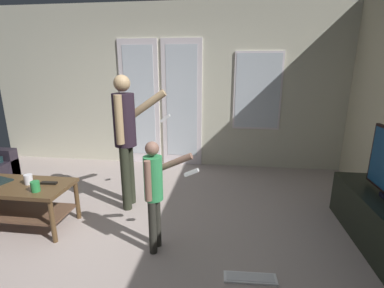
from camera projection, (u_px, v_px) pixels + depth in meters
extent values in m
cube|color=#A69790|center=(109.00, 245.00, 2.81)|extent=(6.21, 5.10, 0.02)
cube|color=beige|center=(163.00, 87.00, 4.85)|extent=(6.21, 0.06, 2.72)
cube|color=white|center=(140.00, 104.00, 4.94)|extent=(0.69, 0.02, 2.19)
cube|color=silver|center=(140.00, 102.00, 4.91)|extent=(0.53, 0.01, 1.89)
cube|color=white|center=(182.00, 105.00, 4.84)|extent=(0.69, 0.02, 2.19)
cube|color=silver|center=(182.00, 102.00, 4.82)|extent=(0.53, 0.01, 1.89)
cube|color=white|center=(258.00, 91.00, 4.62)|extent=(0.78, 0.02, 1.27)
cube|color=silver|center=(258.00, 91.00, 4.60)|extent=(0.72, 0.01, 1.21)
cube|color=brown|center=(19.00, 186.00, 3.00)|extent=(1.08, 0.54, 0.04)
cube|color=brown|center=(24.00, 212.00, 3.08)|extent=(1.00, 0.46, 0.02)
cylinder|color=brown|center=(53.00, 222.00, 2.78)|extent=(0.05, 0.05, 0.45)
cylinder|color=brown|center=(77.00, 200.00, 3.23)|extent=(0.05, 0.05, 0.45)
cylinder|color=#292D20|center=(126.00, 179.00, 3.40)|extent=(0.11, 0.11, 0.79)
cylinder|color=#292D20|center=(130.00, 174.00, 3.56)|extent=(0.11, 0.11, 0.79)
cylinder|color=#281C27|center=(124.00, 120.00, 3.29)|extent=(0.26, 0.26, 0.62)
sphere|color=tan|center=(122.00, 83.00, 3.18)|extent=(0.19, 0.19, 0.19)
cylinder|color=tan|center=(119.00, 120.00, 3.12)|extent=(0.09, 0.09, 0.55)
cylinder|color=tan|center=(146.00, 105.00, 3.40)|extent=(0.51, 0.11, 0.39)
cube|color=white|center=(165.00, 118.00, 3.42)|extent=(0.13, 0.05, 0.10)
cylinder|color=#2D2C26|center=(153.00, 228.00, 2.61)|extent=(0.07, 0.07, 0.53)
cylinder|color=#2D2C26|center=(157.00, 221.00, 2.72)|extent=(0.07, 0.07, 0.53)
cylinder|color=#339252|center=(153.00, 179.00, 2.54)|extent=(0.17, 0.17, 0.41)
sphere|color=#8F6655|center=(152.00, 149.00, 2.46)|extent=(0.13, 0.13, 0.13)
cylinder|color=#8F6655|center=(148.00, 181.00, 2.43)|extent=(0.06, 0.06, 0.37)
cylinder|color=#8F6655|center=(174.00, 163.00, 2.58)|extent=(0.36, 0.10, 0.21)
cube|color=white|center=(192.00, 172.00, 2.56)|extent=(0.14, 0.06, 0.09)
cube|color=white|center=(250.00, 278.00, 2.34)|extent=(0.45, 0.15, 0.02)
cube|color=silver|center=(250.00, 277.00, 2.34)|extent=(0.40, 0.12, 0.00)
cylinder|color=white|center=(28.00, 179.00, 3.00)|extent=(0.08, 0.08, 0.11)
cylinder|color=#2A8843|center=(35.00, 186.00, 2.82)|extent=(0.09, 0.09, 0.11)
cube|color=black|center=(49.00, 183.00, 3.01)|extent=(0.17, 0.06, 0.02)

